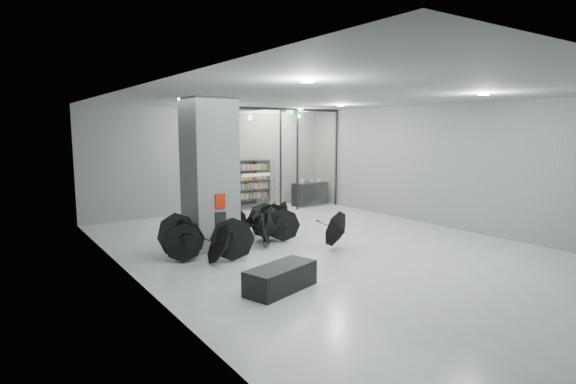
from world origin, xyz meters
TOP-DOWN VIEW (x-y plane):
  - room at (0.00, 0.00)m, footprint 14.00×14.02m
  - column at (-2.50, 2.00)m, footprint 1.20×1.20m
  - fire_cabinet at (-2.50, 1.38)m, footprint 0.28×0.04m
  - info_panel at (-2.50, 1.38)m, footprint 0.30×0.03m
  - exit_sign at (2.40, 5.30)m, footprint 0.30×0.06m
  - glass_partition at (2.39, 5.50)m, footprint 5.06×0.08m
  - bench at (-2.80, -1.89)m, footprint 1.68×1.09m
  - bookshelf at (1.42, 6.75)m, footprint 1.79×0.39m
  - shop_counter at (4.00, 6.11)m, footprint 1.69×0.91m
  - umbrella_cluster at (-1.48, 1.63)m, footprint 5.14×4.27m

SIDE VIEW (x-z plane):
  - bench at x=-2.80m, z-range 0.00..0.50m
  - umbrella_cluster at x=-1.48m, z-range -0.34..0.96m
  - shop_counter at x=4.00m, z-range 0.00..0.96m
  - info_panel at x=-2.50m, z-range 0.64..1.06m
  - bookshelf at x=1.42m, z-range 0.00..1.97m
  - fire_cabinet at x=-2.50m, z-range 1.16..1.54m
  - column at x=-2.50m, z-range 0.00..4.00m
  - glass_partition at x=2.39m, z-range 0.18..4.18m
  - room at x=0.00m, z-range 0.84..4.85m
  - exit_sign at x=2.40m, z-range 3.74..3.90m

